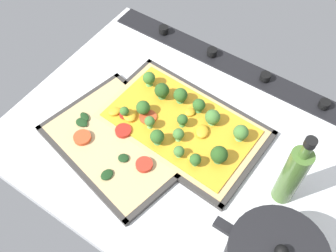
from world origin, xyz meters
The scene contains 7 objects.
ground_plane centered at (0.00, 0.00, -1.50)cm, with size 82.39×63.26×3.00cm, color silver.
stove_control_panel centered at (0.00, -28.13, 0.55)cm, with size 79.09×7.00×2.60cm.
baking_tray_front centered at (2.15, -2.69, 0.37)cm, with size 41.65×27.29×1.30cm.
broccoli_pizza centered at (2.03, -2.60, 2.15)cm, with size 39.12×24.76×5.94cm.
baking_tray_back centered at (11.67, 8.99, 0.37)cm, with size 38.75×32.43×1.30cm.
veggie_pizza_back centered at (11.76, 8.89, 1.07)cm, with size 35.89×29.58×1.90cm.
oil_bottle centered at (-26.19, 0.14, 9.26)cm, with size 4.51×4.51×22.26cm.
Camera 1 is at (-25.85, 44.12, 78.93)cm, focal length 41.42 mm.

